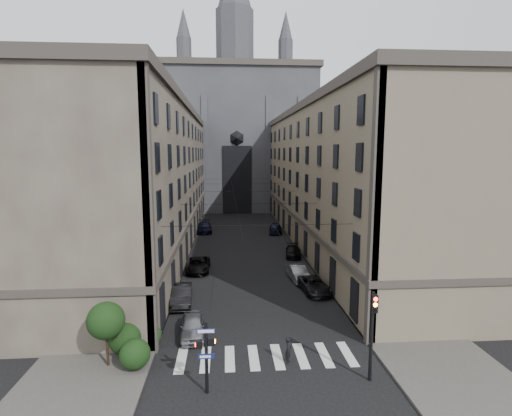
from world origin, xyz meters
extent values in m
plane|color=black|center=(0.00, 0.00, 0.00)|extent=(260.00, 260.00, 0.00)
cube|color=#383533|center=(-10.50, 36.00, 0.07)|extent=(7.00, 80.00, 0.15)
cube|color=#383533|center=(10.50, 36.00, 0.07)|extent=(7.00, 80.00, 0.15)
cube|color=beige|center=(0.00, 5.00, 0.01)|extent=(11.00, 3.20, 0.01)
cube|color=#453C35|center=(-13.50, 36.00, 9.00)|extent=(13.00, 60.00, 18.00)
cube|color=#38332D|center=(-13.50, 36.00, 18.40)|extent=(13.60, 60.60, 0.90)
cube|color=#38332D|center=(-13.50, 36.00, 4.20)|extent=(13.40, 60.30, 0.50)
cube|color=brown|center=(13.50, 36.00, 9.00)|extent=(13.00, 60.00, 18.00)
cube|color=#38332D|center=(13.50, 36.00, 18.40)|extent=(13.60, 60.60, 0.90)
cube|color=#38332D|center=(13.50, 36.00, 4.20)|extent=(13.40, 60.30, 0.50)
cube|color=#2D2D33|center=(0.00, 75.00, 15.00)|extent=(34.00, 22.00, 30.00)
cube|color=#38332D|center=(0.00, 75.00, 30.50)|extent=(35.00, 23.00, 1.20)
cylinder|color=#2D2D33|center=(0.00, 75.00, 37.00)|extent=(8.40, 8.40, 14.00)
cone|color=#2D2D33|center=(-11.00, 72.00, 36.50)|extent=(3.20, 3.20, 13.00)
cone|color=#2D2D33|center=(11.00, 72.00, 36.50)|extent=(3.20, 3.20, 13.00)
cube|color=black|center=(0.00, 63.95, 7.00)|extent=(6.00, 0.30, 14.00)
cylinder|color=black|center=(-3.50, 1.50, 2.00)|extent=(0.18, 0.18, 4.00)
cube|color=orange|center=(-3.22, 1.50, 2.90)|extent=(0.34, 0.24, 0.38)
cube|color=#FF0C07|center=(-3.88, 1.60, 2.70)|extent=(0.34, 0.24, 0.38)
cube|color=navy|center=(-3.50, 1.37, 3.55)|extent=(0.95, 0.05, 0.24)
cube|color=navy|center=(-3.50, 1.37, 2.15)|extent=(0.85, 0.05, 0.27)
cylinder|color=black|center=(5.60, 2.00, 2.60)|extent=(0.20, 0.20, 5.20)
cube|color=black|center=(5.60, 1.78, 4.60)|extent=(0.34, 0.30, 1.00)
cylinder|color=#FF0C07|center=(5.60, 1.62, 4.92)|extent=(0.22, 0.05, 0.22)
cylinder|color=orange|center=(5.60, 1.62, 4.60)|extent=(0.22, 0.05, 0.22)
cylinder|color=black|center=(5.60, 1.62, 4.28)|extent=(0.22, 0.05, 0.22)
sphere|color=black|center=(-7.80, 4.00, 1.05)|extent=(1.80, 1.80, 1.80)
sphere|color=black|center=(-8.80, 5.80, 1.15)|extent=(2.00, 2.00, 2.00)
sphere|color=black|center=(-7.40, 6.80, 0.85)|extent=(1.40, 1.40, 1.40)
cylinder|color=black|center=(-9.50, 4.50, 1.35)|extent=(0.16, 0.16, 2.40)
sphere|color=black|center=(-9.50, 4.50, 2.95)|extent=(2.20, 2.20, 2.20)
cylinder|color=black|center=(0.00, 10.00, 7.50)|extent=(14.00, 0.03, 0.03)
cylinder|color=black|center=(0.00, 22.00, 7.50)|extent=(14.00, 0.03, 0.03)
cylinder|color=black|center=(0.00, 35.00, 7.50)|extent=(14.00, 0.03, 0.03)
cylinder|color=black|center=(0.00, 48.00, 7.50)|extent=(14.00, 0.03, 0.03)
cylinder|color=black|center=(0.00, 60.00, 7.50)|extent=(14.00, 0.03, 0.03)
cylinder|color=black|center=(-1.30, 36.00, 7.10)|extent=(0.03, 60.00, 0.03)
cylinder|color=black|center=(1.30, 36.00, 7.10)|extent=(0.03, 60.00, 0.03)
imported|color=gray|center=(-4.79, 8.30, 0.72)|extent=(1.96, 4.33, 1.44)
imported|color=black|center=(-6.20, 14.29, 0.80)|extent=(1.98, 4.93, 1.59)
imported|color=black|center=(-5.42, 23.60, 0.72)|extent=(2.44, 5.20, 1.44)
imported|color=black|center=(-5.86, 44.99, 0.81)|extent=(2.68, 5.77, 1.63)
imported|color=slate|center=(4.76, 19.89, 0.73)|extent=(1.98, 4.57, 1.46)
imported|color=black|center=(5.61, 16.25, 0.67)|extent=(2.78, 5.07, 1.35)
imported|color=black|center=(5.81, 28.91, 0.64)|extent=(2.39, 4.64, 1.29)
imported|color=black|center=(5.40, 43.11, 0.80)|extent=(2.49, 4.90, 1.60)
imported|color=black|center=(1.32, 4.22, 0.81)|extent=(0.54, 0.68, 1.62)
camera|label=1|loc=(-2.39, -18.38, 12.78)|focal=28.00mm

